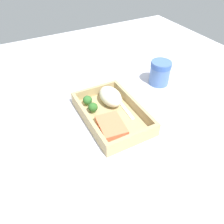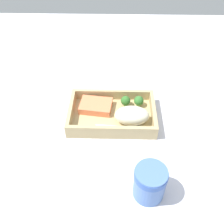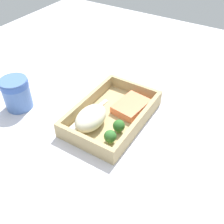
% 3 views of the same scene
% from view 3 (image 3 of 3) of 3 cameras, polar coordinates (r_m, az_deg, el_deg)
% --- Properties ---
extents(ground_plane, '(1.60, 1.60, 0.02)m').
position_cam_3_polar(ground_plane, '(0.76, -0.00, -2.11)').
color(ground_plane, silver).
extents(takeout_tray, '(0.28, 0.18, 0.01)m').
position_cam_3_polar(takeout_tray, '(0.75, -0.00, -1.22)').
color(takeout_tray, tan).
rests_on(takeout_tray, ground_plane).
extents(tray_rim, '(0.28, 0.18, 0.04)m').
position_cam_3_polar(tray_rim, '(0.73, -0.00, 0.15)').
color(tray_rim, tan).
rests_on(tray_rim, takeout_tray).
extents(salmon_fillet, '(0.11, 0.09, 0.02)m').
position_cam_3_polar(salmon_fillet, '(0.76, 4.17, 1.26)').
color(salmon_fillet, '#EF7A50').
rests_on(salmon_fillet, takeout_tray).
extents(mashed_potatoes, '(0.11, 0.07, 0.06)m').
position_cam_3_polar(mashed_potatoes, '(0.70, -4.64, -1.32)').
color(mashed_potatoes, beige).
rests_on(mashed_potatoes, takeout_tray).
extents(broccoli_floret_1, '(0.03, 0.03, 0.04)m').
position_cam_3_polar(broccoli_floret_1, '(0.68, 1.50, -3.05)').
color(broccoli_floret_1, '#749C50').
rests_on(broccoli_floret_1, takeout_tray).
extents(broccoli_floret_2, '(0.03, 0.03, 0.04)m').
position_cam_3_polar(broccoli_floret_2, '(0.66, -0.40, -5.36)').
color(broccoli_floret_2, '#83AA59').
rests_on(broccoli_floret_2, takeout_tray).
extents(fork, '(0.16, 0.03, 0.00)m').
position_cam_3_polar(fork, '(0.74, -5.31, -0.95)').
color(fork, white).
rests_on(fork, takeout_tray).
extents(paper_cup, '(0.08, 0.08, 0.10)m').
position_cam_3_polar(paper_cup, '(0.81, -20.12, 4.08)').
color(paper_cup, '#4B6EB0').
rests_on(paper_cup, ground_plane).
extents(receipt_slip, '(0.11, 0.16, 0.00)m').
position_cam_3_polar(receipt_slip, '(0.70, 17.18, -7.69)').
color(receipt_slip, white).
rests_on(receipt_slip, ground_plane).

